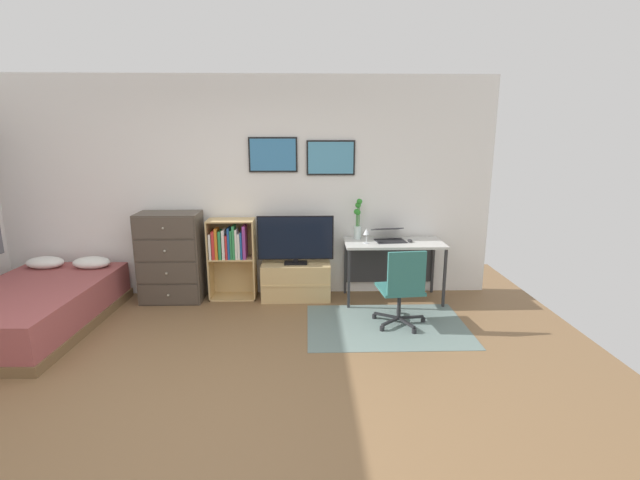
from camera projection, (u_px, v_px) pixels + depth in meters
name	position (u px, v px, depth m)	size (l,w,h in m)	color
ground_plane	(212.00, 397.00, 3.55)	(7.20, 7.20, 0.00)	brown
wall_back_with_posters	(247.00, 188.00, 5.60)	(6.12, 0.09, 2.70)	white
area_rug	(387.00, 325.00, 4.86)	(1.70, 1.20, 0.01)	slate
bed	(34.00, 307.00, 4.76)	(1.33, 2.06, 0.58)	brown
dresser	(171.00, 257.00, 5.49)	(0.74, 0.46, 1.10)	#4C4238
bookshelf	(231.00, 251.00, 5.56)	(0.57, 0.30, 1.00)	tan
tv_stand	(296.00, 281.00, 5.62)	(0.84, 0.41, 0.46)	tan
television	(295.00, 240.00, 5.48)	(0.92, 0.16, 0.60)	black
desk	(392.00, 251.00, 5.56)	(1.19, 0.57, 0.74)	silver
office_chair	(403.00, 286.00, 4.72)	(0.57, 0.58, 0.86)	#232326
laptop	(389.00, 235.00, 5.53)	(0.40, 0.42, 0.16)	#333338
computer_mouse	(410.00, 241.00, 5.44)	(0.06, 0.10, 0.03)	#262628
bamboo_vase	(358.00, 220.00, 5.56)	(0.10, 0.10, 0.50)	silver
wine_glass	(366.00, 232.00, 5.36)	(0.07, 0.07, 0.18)	silver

